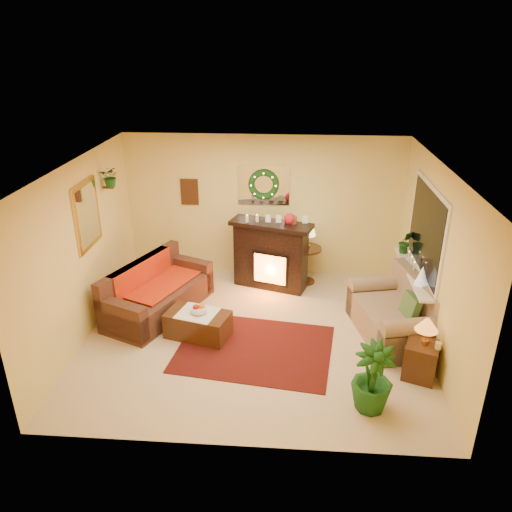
# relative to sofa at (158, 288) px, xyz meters

# --- Properties ---
(floor) EXTENTS (5.00, 5.00, 0.00)m
(floor) POSITION_rel_sofa_xyz_m (1.60, -0.57, -0.43)
(floor) COLOR beige
(floor) RESTS_ON ground
(ceiling) EXTENTS (5.00, 5.00, 0.00)m
(ceiling) POSITION_rel_sofa_xyz_m (1.60, -0.57, 2.17)
(ceiling) COLOR white
(ceiling) RESTS_ON ground
(wall_back) EXTENTS (5.00, 5.00, 0.00)m
(wall_back) POSITION_rel_sofa_xyz_m (1.60, 1.68, 0.87)
(wall_back) COLOR #EFD88C
(wall_back) RESTS_ON ground
(wall_front) EXTENTS (5.00, 5.00, 0.00)m
(wall_front) POSITION_rel_sofa_xyz_m (1.60, -2.82, 0.87)
(wall_front) COLOR #EFD88C
(wall_front) RESTS_ON ground
(wall_left) EXTENTS (4.50, 4.50, 0.00)m
(wall_left) POSITION_rel_sofa_xyz_m (-0.90, -0.57, 0.87)
(wall_left) COLOR #EFD88C
(wall_left) RESTS_ON ground
(wall_right) EXTENTS (4.50, 4.50, 0.00)m
(wall_right) POSITION_rel_sofa_xyz_m (4.10, -0.57, 0.87)
(wall_right) COLOR #EFD88C
(wall_right) RESTS_ON ground
(area_rug) EXTENTS (2.38, 1.91, 0.01)m
(area_rug) POSITION_rel_sofa_xyz_m (1.63, -0.95, -0.42)
(area_rug) COLOR #421311
(area_rug) RESTS_ON floor
(sofa) EXTENTS (1.56, 2.14, 0.84)m
(sofa) POSITION_rel_sofa_xyz_m (0.00, 0.00, 0.00)
(sofa) COLOR #482F16
(sofa) RESTS_ON floor
(red_throw) EXTENTS (0.85, 1.38, 0.02)m
(red_throw) POSITION_rel_sofa_xyz_m (-0.05, 0.17, 0.02)
(red_throw) COLOR #B83B26
(red_throw) RESTS_ON sofa
(fireplace) EXTENTS (1.32, 0.76, 1.15)m
(fireplace) POSITION_rel_sofa_xyz_m (1.76, 1.06, 0.12)
(fireplace) COLOR black
(fireplace) RESTS_ON floor
(poinsettia) EXTENTS (0.20, 0.20, 0.20)m
(poinsettia) POSITION_rel_sofa_xyz_m (2.08, 1.03, 0.87)
(poinsettia) COLOR #B21820
(poinsettia) RESTS_ON fireplace
(mantel_candle_a) EXTENTS (0.05, 0.05, 0.16)m
(mantel_candle_a) POSITION_rel_sofa_xyz_m (1.35, 1.03, 0.83)
(mantel_candle_a) COLOR white
(mantel_candle_a) RESTS_ON fireplace
(mantel_candle_b) EXTENTS (0.05, 0.05, 0.16)m
(mantel_candle_b) POSITION_rel_sofa_xyz_m (1.52, 1.06, 0.83)
(mantel_candle_b) COLOR white
(mantel_candle_b) RESTS_ON fireplace
(mantel_mirror) EXTENTS (0.92, 0.02, 0.72)m
(mantel_mirror) POSITION_rel_sofa_xyz_m (1.60, 1.66, 1.27)
(mantel_mirror) COLOR white
(mantel_mirror) RESTS_ON wall_back
(wreath) EXTENTS (0.55, 0.11, 0.55)m
(wreath) POSITION_rel_sofa_xyz_m (1.60, 1.62, 1.29)
(wreath) COLOR #194719
(wreath) RESTS_ON wall_back
(wall_art) EXTENTS (0.32, 0.03, 0.48)m
(wall_art) POSITION_rel_sofa_xyz_m (0.25, 1.66, 1.12)
(wall_art) COLOR #381E11
(wall_art) RESTS_ON wall_back
(gold_mirror) EXTENTS (0.03, 0.84, 1.00)m
(gold_mirror) POSITION_rel_sofa_xyz_m (-0.88, -0.27, 1.32)
(gold_mirror) COLOR gold
(gold_mirror) RESTS_ON wall_left
(hanging_plant) EXTENTS (0.33, 0.28, 0.36)m
(hanging_plant) POSITION_rel_sofa_xyz_m (-0.74, 0.48, 1.54)
(hanging_plant) COLOR #194719
(hanging_plant) RESTS_ON wall_left
(loveseat) EXTENTS (1.24, 1.73, 0.91)m
(loveseat) POSITION_rel_sofa_xyz_m (3.66, -0.43, -0.01)
(loveseat) COLOR gray
(loveseat) RESTS_ON floor
(window_frame) EXTENTS (0.03, 1.86, 1.36)m
(window_frame) POSITION_rel_sofa_xyz_m (4.08, -0.02, 1.12)
(window_frame) COLOR white
(window_frame) RESTS_ON wall_right
(window_glass) EXTENTS (0.02, 1.70, 1.22)m
(window_glass) POSITION_rel_sofa_xyz_m (4.07, -0.02, 1.12)
(window_glass) COLOR black
(window_glass) RESTS_ON wall_right
(window_sill) EXTENTS (0.22, 1.86, 0.04)m
(window_sill) POSITION_rel_sofa_xyz_m (3.98, -0.02, 0.44)
(window_sill) COLOR white
(window_sill) RESTS_ON wall_right
(mini_tree) EXTENTS (0.19, 0.19, 0.28)m
(mini_tree) POSITION_rel_sofa_xyz_m (3.98, -0.47, 0.61)
(mini_tree) COLOR white
(mini_tree) RESTS_ON window_sill
(sill_plant) EXTENTS (0.28, 0.22, 0.51)m
(sill_plant) POSITION_rel_sofa_xyz_m (3.97, 0.66, 0.65)
(sill_plant) COLOR #124615
(sill_plant) RESTS_ON window_sill
(side_table_round) EXTENTS (0.57, 0.57, 0.69)m
(side_table_round) POSITION_rel_sofa_xyz_m (2.40, 1.25, -0.11)
(side_table_round) COLOR #44301B
(side_table_round) RESTS_ON floor
(lamp_cream) EXTENTS (0.29, 0.29, 0.44)m
(lamp_cream) POSITION_rel_sofa_xyz_m (2.40, 1.26, 0.45)
(lamp_cream) COLOR #FFEA9E
(lamp_cream) RESTS_ON side_table_round
(end_table_square) EXTENTS (0.53, 0.53, 0.50)m
(end_table_square) POSITION_rel_sofa_xyz_m (3.86, -1.42, -0.16)
(end_table_square) COLOR #341E12
(end_table_square) RESTS_ON floor
(lamp_tiffany) EXTENTS (0.30, 0.30, 0.43)m
(lamp_tiffany) POSITION_rel_sofa_xyz_m (3.87, -1.40, 0.31)
(lamp_tiffany) COLOR #FF9435
(lamp_tiffany) RESTS_ON end_table_square
(coffee_table) EXTENTS (1.03, 0.74, 0.39)m
(coffee_table) POSITION_rel_sofa_xyz_m (0.76, -0.66, -0.22)
(coffee_table) COLOR #371E15
(coffee_table) RESTS_ON floor
(fruit_bowl) EXTENTS (0.24, 0.24, 0.05)m
(fruit_bowl) POSITION_rel_sofa_xyz_m (0.78, -0.66, 0.02)
(fruit_bowl) COLOR silver
(fruit_bowl) RESTS_ON coffee_table
(floor_palm) EXTENTS (1.63, 1.63, 2.66)m
(floor_palm) POSITION_rel_sofa_xyz_m (3.12, -2.09, 0.02)
(floor_palm) COLOR #1D3F21
(floor_palm) RESTS_ON floor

